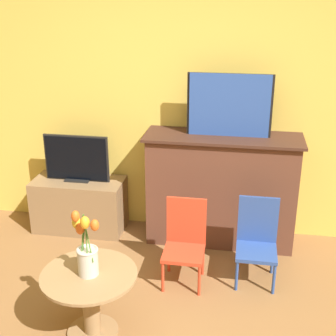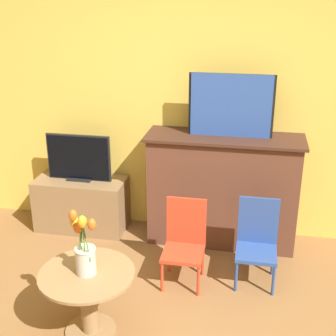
# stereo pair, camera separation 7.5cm
# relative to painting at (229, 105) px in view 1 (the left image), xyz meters

# --- Properties ---
(wall_back) EXTENTS (8.00, 0.06, 2.70)m
(wall_back) POSITION_rel_painting_xyz_m (-0.34, 0.24, 0.06)
(wall_back) COLOR #EAC651
(wall_back) RESTS_ON ground
(fireplace_mantel) EXTENTS (1.37, 0.46, 1.02)m
(fireplace_mantel) POSITION_rel_painting_xyz_m (-0.04, -0.01, -0.77)
(fireplace_mantel) COLOR brown
(fireplace_mantel) RESTS_ON ground
(painting) EXTENTS (0.72, 0.03, 0.54)m
(painting) POSITION_rel_painting_xyz_m (0.00, 0.00, 0.00)
(painting) COLOR black
(painting) RESTS_ON fireplace_mantel
(tv_stand) EXTENTS (0.86, 0.41, 0.51)m
(tv_stand) POSITION_rel_painting_xyz_m (-1.39, -0.02, -1.04)
(tv_stand) COLOR olive
(tv_stand) RESTS_ON ground
(tv_monitor) EXTENTS (0.62, 0.12, 0.44)m
(tv_monitor) POSITION_rel_painting_xyz_m (-1.39, -0.01, -0.57)
(tv_monitor) COLOR black
(tv_monitor) RESTS_ON tv_stand
(chair_red) EXTENTS (0.32, 0.32, 0.68)m
(chair_red) POSITION_rel_painting_xyz_m (-0.28, -0.69, -0.93)
(chair_red) COLOR red
(chair_red) RESTS_ON ground
(chair_blue) EXTENTS (0.32, 0.32, 0.68)m
(chair_blue) POSITION_rel_painting_xyz_m (0.29, -0.58, -0.93)
(chair_blue) COLOR #2D4C99
(chair_blue) RESTS_ON ground
(side_table) EXTENTS (0.64, 0.64, 0.48)m
(side_table) POSITION_rel_painting_xyz_m (-0.81, -1.44, -0.97)
(side_table) COLOR #99754C
(side_table) RESTS_ON ground
(vase_tulips) EXTENTS (0.21, 0.18, 0.47)m
(vase_tulips) POSITION_rel_painting_xyz_m (-0.81, -1.45, -0.63)
(vase_tulips) COLOR beige
(vase_tulips) RESTS_ON side_table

